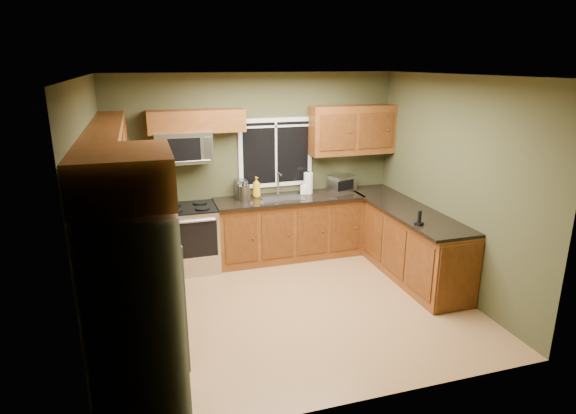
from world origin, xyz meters
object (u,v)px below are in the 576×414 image
toaster_oven (342,183)px  soap_bottle_b (303,188)px  microwave (183,147)px  soap_bottle_c (243,192)px  refrigerator (137,312)px  range (190,238)px  kettle (245,192)px  paper_towel_roll (308,183)px  soap_bottle_a (257,187)px  cordless_phone (419,221)px  coffee_maker (241,190)px

toaster_oven → soap_bottle_b: size_ratio=2.35×
microwave → soap_bottle_c: bearing=3.7°
refrigerator → microwave: microwave is taller
refrigerator → range: refrigerator is taller
kettle → paper_towel_roll: 1.01m
range → soap_bottle_c: size_ratio=5.36×
range → soap_bottle_a: (1.01, 0.16, 0.62)m
kettle → soap_bottle_c: 0.18m
range → kettle: bearing=0.9°
refrigerator → kettle: size_ratio=6.52×
soap_bottle_a → soap_bottle_c: bearing=173.2°
refrigerator → cordless_phone: refrigerator is taller
microwave → toaster_oven: size_ratio=1.72×
paper_towel_roll → soap_bottle_b: bearing=-166.9°
coffee_maker → soap_bottle_c: 0.05m
refrigerator → soap_bottle_c: bearing=63.1°
coffee_maker → cordless_phone: coffee_maker is taller
range → coffee_maker: coffee_maker is taller
range → kettle: size_ratio=3.39×
paper_towel_roll → soap_bottle_b: (-0.08, -0.02, -0.06)m
coffee_maker → paper_towel_roll: paper_towel_roll is taller
toaster_oven → paper_towel_roll: (-0.55, -0.01, 0.04)m
soap_bottle_b → soap_bottle_c: bearing=175.6°
soap_bottle_c → cordless_phone: size_ratio=0.95×
range → coffee_maker: (0.79, 0.17, 0.60)m
coffee_maker → kettle: bearing=-85.2°
soap_bottle_a → cordless_phone: (1.59, -1.81, -0.09)m
refrigerator → soap_bottle_a: bearing=59.9°
kettle → soap_bottle_a: 0.26m
toaster_oven → soap_bottle_c: (-1.55, 0.04, -0.03)m
soap_bottle_b → range: bearing=-176.0°
soap_bottle_c → coffee_maker: bearing=-142.2°
microwave → soap_bottle_a: bearing=1.6°
toaster_oven → range: bearing=-176.4°
paper_towel_roll → range: bearing=-175.6°
microwave → paper_towel_roll: size_ratio=2.19×
microwave → coffee_maker: (0.79, 0.03, -0.66)m
soap_bottle_b → cordless_phone: 1.97m
range → kettle: 1.00m
microwave → soap_bottle_c: microwave is taller
refrigerator → soap_bottle_b: refrigerator is taller
soap_bottle_a → soap_bottle_b: bearing=-3.7°
microwave → toaster_oven: bearing=0.3°
kettle → soap_bottle_b: size_ratio=1.47×
toaster_oven → kettle: size_ratio=1.60×
kettle → soap_bottle_b: 0.92m
range → soap_bottle_b: 1.81m
range → soap_bottle_b: (1.72, 0.12, 0.57)m
cordless_phone → soap_bottle_b: bearing=116.5°
refrigerator → paper_towel_roll: refrigerator is taller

